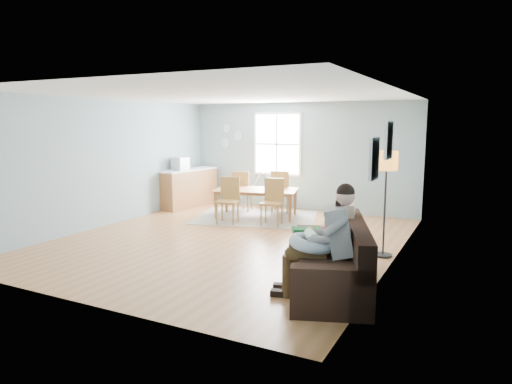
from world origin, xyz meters
The scene contains 22 objects.
room centered at (0.00, 0.00, 2.42)m, with size 8.40×9.40×3.90m.
window centered at (-0.60, 3.46, 1.65)m, with size 1.32×0.08×1.62m.
pictures centered at (2.97, -1.05, 1.85)m, with size 0.05×1.34×0.74m.
wall_plates centered at (-2.00, 3.47, 1.83)m, with size 0.67×0.02×0.66m.
sofa centered at (2.51, -1.58, 0.31)m, with size 1.63×2.38×0.89m.
green_throw centered at (2.18, -0.92, 0.56)m, with size 1.00×0.82×0.04m, color #155D24.
beige_pillow centered at (2.53, -0.96, 0.81)m, with size 0.15×0.52×0.52m, color tan.
father centered at (2.49, -1.92, 0.78)m, with size 1.11×0.68×1.46m.
nursing_pillow centered at (2.33, -1.98, 0.69)m, with size 0.58×0.58×0.16m, color silver.
infant centered at (2.31, -1.94, 0.78)m, with size 0.29×0.40×0.15m.
toddler centered at (2.36, -1.41, 0.74)m, with size 0.57×0.36×0.85m.
floor_lamp centered at (2.80, 0.22, 1.45)m, with size 0.35×0.35×1.75m.
storage_cube centered at (2.69, -1.55, 0.25)m, with size 0.55×0.52×0.50m.
rug centered at (-0.49, 2.04, 0.01)m, with size 2.72×2.07×0.01m, color #9C968F.
dining_table centered at (-0.49, 2.04, 0.33)m, with size 1.89×1.06×0.67m, color #915C2F.
chair_sw centered at (-0.78, 1.26, 0.58)m, with size 0.55×0.55×1.01m.
chair_se centered at (0.17, 1.53, 0.58)m, with size 0.53×0.53×1.01m.
chair_nw centered at (-1.15, 2.55, 0.58)m, with size 0.54×0.54×1.01m.
chair_ne centered at (-0.21, 2.81, 0.60)m, with size 0.55×0.55×1.04m.
counter centered at (-2.70, 2.50, 0.50)m, with size 0.73×1.83×1.00m.
monitor centered at (-2.73, 2.16, 1.16)m, with size 0.41×0.39×0.33m.
baby_swing centered at (-0.67, 3.10, 0.43)m, with size 1.13×1.15×0.97m.
Camera 1 is at (4.23, -7.29, 2.20)m, focal length 32.00 mm.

